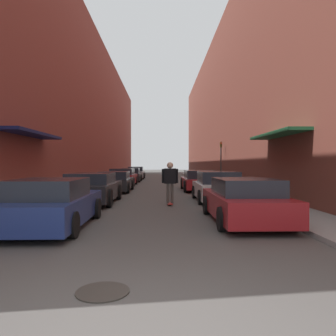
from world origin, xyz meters
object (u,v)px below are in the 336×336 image
at_px(parked_car_left_1, 92,188).
at_px(parked_car_right_0, 244,201).
at_px(parked_car_left_2, 115,182).
at_px(traffic_light, 221,157).
at_px(parked_car_right_2, 199,181).
at_px(skateboarder, 170,179).
at_px(parked_car_right_1, 217,187).
at_px(parked_car_left_5, 136,173).
at_px(parked_car_left_3, 123,177).
at_px(parked_car_left_0, 51,204).
at_px(parked_car_left_4, 131,175).
at_px(manhole_cover, 103,292).

height_order(parked_car_left_1, parked_car_right_0, parked_car_left_1).
bearing_deg(parked_car_left_2, traffic_light, 40.87).
distance_m(parked_car_right_2, traffic_light, 6.75).
distance_m(parked_car_left_2, parked_car_right_2, 5.15).
bearing_deg(parked_car_left_2, parked_car_left_1, -91.38).
bearing_deg(parked_car_left_2, parked_car_right_0, -63.68).
xyz_separation_m(parked_car_left_2, skateboarder, (3.14, -6.56, 0.48)).
bearing_deg(parked_car_right_1, parked_car_left_5, 103.81).
xyz_separation_m(parked_car_right_1, skateboarder, (-2.16, -1.31, 0.44)).
xyz_separation_m(parked_car_right_0, traffic_light, (2.46, 17.05, 1.58)).
bearing_deg(skateboarder, parked_car_left_3, 105.65).
distance_m(parked_car_left_3, skateboarder, 12.20).
bearing_deg(parked_car_left_0, parked_car_right_2, 65.77).
xyz_separation_m(parked_car_left_0, parked_car_left_5, (0.13, 27.44, 0.04)).
relative_size(parked_car_left_2, parked_car_left_4, 1.01).
bearing_deg(parked_car_right_0, parked_car_left_2, 116.32).
bearing_deg(parked_car_right_1, parked_car_left_3, 117.57).
distance_m(parked_car_right_0, skateboarder, 4.42).
relative_size(parked_car_left_0, manhole_cover, 6.32).
bearing_deg(parked_car_left_1, parked_car_left_0, -89.94).
bearing_deg(traffic_light, parked_car_left_4, 151.11).
xyz_separation_m(parked_car_left_2, parked_car_left_4, (-0.06, 10.84, 0.03)).
xyz_separation_m(parked_car_left_3, skateboarder, (3.29, -11.74, 0.44)).
xyz_separation_m(parked_car_right_1, manhole_cover, (-3.28, -10.30, -0.62)).
relative_size(parked_car_left_0, parked_car_right_0, 1.00).
distance_m(parked_car_left_3, parked_car_left_4, 5.67).
bearing_deg(parked_car_right_0, traffic_light, 81.81).
bearing_deg(parked_car_right_1, parked_car_right_0, -91.34).
distance_m(parked_car_left_2, parked_car_left_5, 16.29).
bearing_deg(parked_car_left_3, skateboarder, -74.35).
height_order(parked_car_left_0, parked_car_left_3, parked_car_left_3).
height_order(parked_car_left_5, manhole_cover, parked_car_left_5).
height_order(parked_car_right_0, manhole_cover, parked_car_right_0).
height_order(parked_car_left_5, parked_car_right_2, parked_car_left_5).
height_order(parked_car_left_0, parked_car_left_2, parked_car_left_0).
height_order(parked_car_left_0, parked_car_right_1, parked_car_right_1).
bearing_deg(skateboarder, parked_car_left_1, 168.67).
bearing_deg(skateboarder, parked_car_right_2, 74.39).
xyz_separation_m(parked_car_right_0, manhole_cover, (-3.16, -5.10, -0.60)).
bearing_deg(parked_car_right_0, skateboarder, 117.62).
bearing_deg(parked_car_left_1, parked_car_left_2, 88.62).
height_order(parked_car_left_5, skateboarder, skateboarder).
relative_size(parked_car_left_2, skateboarder, 2.62).
bearing_deg(parked_car_right_1, parked_car_left_1, -173.16).
height_order(parked_car_right_0, parked_car_right_2, parked_car_right_2).
bearing_deg(parked_car_right_2, manhole_cover, -100.93).
bearing_deg(parked_car_left_3, parked_car_left_5, 89.23).
height_order(parked_car_left_2, parked_car_right_1, parked_car_right_1).
bearing_deg(traffic_light, parked_car_right_1, -101.14).
distance_m(parked_car_left_1, parked_car_right_2, 8.32).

